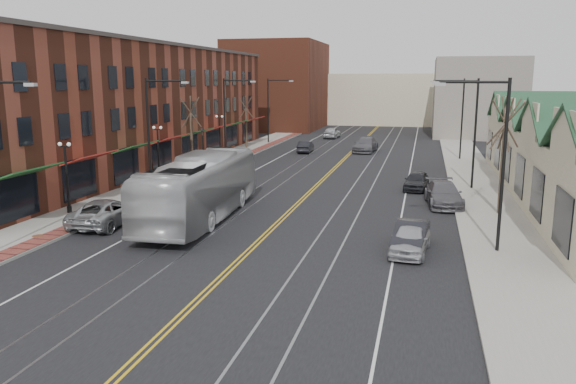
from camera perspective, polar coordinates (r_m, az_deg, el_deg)
The scene contains 32 objects.
ground at distance 23.87m, azimuth -6.61°, elevation -8.47°, with size 160.00×160.00×0.00m, color black.
sidewalk_left at distance 46.30m, azimuth -12.02°, elevation 1.19°, with size 4.00×120.00×0.15m, color gray.
sidewalk_right at distance 41.99m, azimuth 19.01°, elevation -0.23°, with size 4.00×120.00×0.15m, color gray.
building_left at distance 55.11m, azimuth -15.73°, elevation 8.29°, with size 10.00×50.00×11.00m, color brown.
building_right at distance 42.63m, azimuth 27.25°, elevation 2.33°, with size 8.00×36.00×4.60m, color #BAAF8F.
backdrop_left at distance 94.11m, azimuth -1.05°, elevation 10.74°, with size 14.00×18.00×14.00m, color brown.
backdrop_mid at distance 106.37m, azimuth 9.55°, elevation 9.31°, with size 22.00×14.00×9.00m, color #BAAF8F.
backdrop_right at distance 86.35m, azimuth 18.64°, elevation 9.10°, with size 12.00×16.00×11.00m, color slate.
streetlight_l_1 at distance 41.71m, azimuth -13.49°, elevation 6.88°, with size 3.33×0.25×8.00m.
streetlight_l_2 at distance 56.39m, azimuth -6.04°, elevation 8.23°, with size 3.33×0.25×8.00m.
streetlight_l_3 at distance 71.64m, azimuth -1.69°, elevation 8.95°, with size 3.33×0.25×8.00m.
streetlight_r_0 at distance 27.37m, azimuth 20.22°, elevation 4.28°, with size 3.33×0.25×8.00m.
streetlight_r_1 at distance 43.24m, azimuth 17.94°, elevation 6.80°, with size 3.33×0.25×8.00m.
streetlight_r_2 at distance 59.18m, azimuth 16.87°, elevation 7.95°, with size 3.33×0.25×8.00m.
lamppost_l_1 at distance 36.14m, azimuth -21.53°, elevation 1.23°, with size 0.84×0.28×4.27m.
lamppost_l_2 at distance 46.33m, azimuth -13.02°, elevation 3.81°, with size 0.84×0.28×4.27m.
lamppost_l_3 at distance 59.08m, azimuth -6.94°, elevation 5.60°, with size 0.84×0.28×4.27m.
tree_left_near at distance 51.46m, azimuth -9.80°, elevation 6.14°, with size 1.78×1.37×6.48m.
tree_left_far at distance 66.42m, azimuth -4.28°, elevation 7.22°, with size 1.66×1.28×6.02m.
tree_right_mid at distance 35.58m, azimuth 21.03°, elevation 3.65°, with size 1.90×1.46×6.93m.
manhole_mid at distance 31.70m, azimuth -24.05°, elevation -4.09°, with size 0.60×0.60×0.02m, color #592D19.
manhole_far at distance 35.64m, azimuth -19.19°, elevation -2.09°, with size 0.60×0.60×0.02m, color #592D19.
traffic_signal at distance 49.01m, azimuth -8.63°, elevation 4.55°, with size 0.18×0.15×3.80m.
transit_bus at distance 32.96m, azimuth -8.88°, elevation 0.39°, with size 3.13×13.39×3.73m, color #B3B3B5.
parked_suv at distance 33.17m, azimuth -17.97°, elevation -1.94°, with size 2.48×5.39×1.50m, color #9FA3A6.
parked_car_a at distance 27.10m, azimuth 12.33°, elevation -4.69°, with size 1.64×4.07×1.39m, color #B5B6BC.
parked_car_b at distance 27.56m, azimuth 12.35°, elevation -4.43°, with size 1.46×4.18×1.38m, color black.
parked_car_c at distance 37.75m, azimuth 15.52°, elevation -0.22°, with size 2.11×5.20×1.51m, color #5C5B62.
parked_car_d at distance 42.70m, azimuth 12.93°, elevation 1.13°, with size 1.62×4.02×1.37m, color black.
distant_car_left at distance 62.99m, azimuth 1.78°, elevation 4.61°, with size 1.36×3.90×1.28m, color black.
distant_car_right at distance 64.08m, azimuth 7.87°, elevation 4.78°, with size 2.28×5.60×1.63m, color #58575E.
distant_car_far at distance 78.80m, azimuth 4.50°, elevation 6.05°, with size 1.85×4.60×1.57m, color #B1B5B8.
Camera 1 is at (7.92, -21.02, 8.08)m, focal length 35.00 mm.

